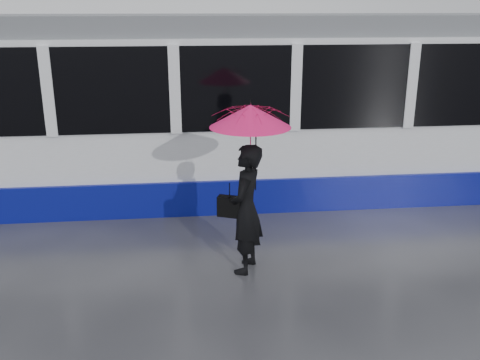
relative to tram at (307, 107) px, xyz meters
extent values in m
plane|color=#29292E|center=(-2.75, -2.50, -1.64)|extent=(90.00, 90.00, 0.00)
cube|color=#3F3D38|center=(-2.75, -0.72, -1.63)|extent=(34.00, 0.07, 0.02)
cube|color=#3F3D38|center=(-2.75, 0.72, -1.63)|extent=(34.00, 0.07, 0.02)
cube|color=white|center=(0.00, 0.00, -0.11)|extent=(24.00, 2.40, 2.95)
cube|color=navy|center=(0.00, 0.00, -1.33)|extent=(24.00, 2.56, 0.62)
cube|color=black|center=(0.00, 0.00, 0.56)|extent=(23.00, 2.48, 1.40)
cube|color=slate|center=(0.00, 0.00, 1.54)|extent=(23.60, 2.20, 0.35)
imported|color=black|center=(-1.58, -3.31, -0.74)|extent=(0.64, 0.77, 1.80)
imported|color=#F61498|center=(-1.53, -3.31, 0.26)|extent=(1.28, 1.29, 0.90)
cone|color=#F61498|center=(-1.53, -3.31, 0.54)|extent=(1.37, 1.37, 0.29)
cylinder|color=black|center=(-1.53, -3.31, 0.71)|extent=(0.01, 0.01, 0.07)
cylinder|color=black|center=(-1.45, -3.29, -0.08)|extent=(0.02, 0.02, 0.79)
cube|color=black|center=(-1.80, -3.29, -0.70)|extent=(0.35, 0.25, 0.28)
cylinder|color=black|center=(-1.80, -3.29, -0.47)|extent=(0.01, 0.01, 0.18)
camera|label=1|loc=(-2.38, -9.98, 1.90)|focal=40.00mm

